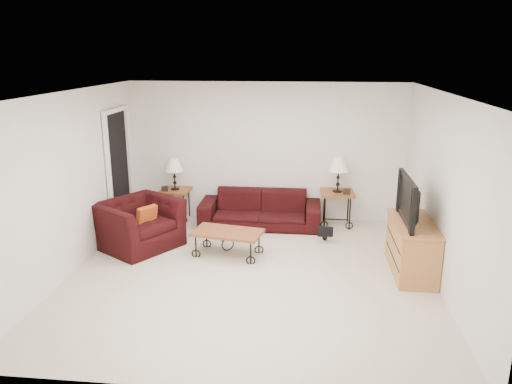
{
  "coord_description": "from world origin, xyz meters",
  "views": [
    {
      "loc": [
        0.75,
        -6.32,
        3.0
      ],
      "look_at": [
        0.0,
        0.7,
        1.0
      ],
      "focal_mm": 34.79,
      "sensor_mm": 36.0,
      "label": 1
    }
  ],
  "objects_px": {
    "side_table_right": "(337,208)",
    "television": "(415,200)",
    "armchair": "(139,224)",
    "side_table_left": "(176,204)",
    "lamp_left": "(174,174)",
    "coffee_table": "(228,243)",
    "sofa": "(260,209)",
    "lamp_right": "(338,175)",
    "backpack": "(325,226)",
    "tv_stand": "(412,247)"
  },
  "relations": [
    {
      "from": "backpack",
      "to": "tv_stand",
      "type": "bearing_deg",
      "value": -68.1
    },
    {
      "from": "sofa",
      "to": "lamp_right",
      "type": "xyz_separation_m",
      "value": [
        1.35,
        0.18,
        0.62
      ]
    },
    {
      "from": "armchair",
      "to": "coffee_table",
      "type": "bearing_deg",
      "value": -63.97
    },
    {
      "from": "armchair",
      "to": "side_table_right",
      "type": "bearing_deg",
      "value": -33.03
    },
    {
      "from": "tv_stand",
      "to": "television",
      "type": "relative_size",
      "value": 1.12
    },
    {
      "from": "side_table_right",
      "to": "lamp_right",
      "type": "distance_m",
      "value": 0.62
    },
    {
      "from": "sofa",
      "to": "coffee_table",
      "type": "distance_m",
      "value": 1.43
    },
    {
      "from": "side_table_right",
      "to": "tv_stand",
      "type": "distance_m",
      "value": 2.11
    },
    {
      "from": "side_table_left",
      "to": "lamp_left",
      "type": "relative_size",
      "value": 1.0
    },
    {
      "from": "side_table_left",
      "to": "tv_stand",
      "type": "distance_m",
      "value": 4.32
    },
    {
      "from": "side_table_left",
      "to": "coffee_table",
      "type": "bearing_deg",
      "value": -51.93
    },
    {
      "from": "side_table_right",
      "to": "television",
      "type": "height_order",
      "value": "television"
    },
    {
      "from": "lamp_left",
      "to": "lamp_right",
      "type": "xyz_separation_m",
      "value": [
        2.94,
        0.0,
        0.07
      ]
    },
    {
      "from": "lamp_right",
      "to": "side_table_left",
      "type": "bearing_deg",
      "value": 180.0
    },
    {
      "from": "side_table_left",
      "to": "armchair",
      "type": "relative_size",
      "value": 0.5
    },
    {
      "from": "sofa",
      "to": "lamp_right",
      "type": "distance_m",
      "value": 1.5
    },
    {
      "from": "armchair",
      "to": "tv_stand",
      "type": "xyz_separation_m",
      "value": [
        4.11,
        -0.52,
        -0.01
      ]
    },
    {
      "from": "sofa",
      "to": "lamp_left",
      "type": "relative_size",
      "value": 3.68
    },
    {
      "from": "coffee_table",
      "to": "backpack",
      "type": "relative_size",
      "value": 2.1
    },
    {
      "from": "coffee_table",
      "to": "sofa",
      "type": "bearing_deg",
      "value": 75.4
    },
    {
      "from": "side_table_left",
      "to": "lamp_right",
      "type": "distance_m",
      "value": 3.01
    },
    {
      "from": "side_table_left",
      "to": "coffee_table",
      "type": "relative_size",
      "value": 0.56
    },
    {
      "from": "armchair",
      "to": "television",
      "type": "relative_size",
      "value": 1.05
    },
    {
      "from": "lamp_right",
      "to": "backpack",
      "type": "height_order",
      "value": "lamp_right"
    },
    {
      "from": "coffee_table",
      "to": "armchair",
      "type": "height_order",
      "value": "armchair"
    },
    {
      "from": "armchair",
      "to": "television",
      "type": "distance_m",
      "value": 4.17
    },
    {
      "from": "lamp_right",
      "to": "backpack",
      "type": "bearing_deg",
      "value": -105.68
    },
    {
      "from": "armchair",
      "to": "tv_stand",
      "type": "distance_m",
      "value": 4.14
    },
    {
      "from": "armchair",
      "to": "television",
      "type": "xyz_separation_m",
      "value": [
        4.08,
        -0.52,
        0.68
      ]
    },
    {
      "from": "sofa",
      "to": "lamp_right",
      "type": "height_order",
      "value": "lamp_right"
    },
    {
      "from": "armchair",
      "to": "backpack",
      "type": "relative_size",
      "value": 2.37
    },
    {
      "from": "sofa",
      "to": "lamp_left",
      "type": "distance_m",
      "value": 1.69
    },
    {
      "from": "lamp_left",
      "to": "sofa",
      "type": "bearing_deg",
      "value": -6.49
    },
    {
      "from": "lamp_left",
      "to": "backpack",
      "type": "xyz_separation_m",
      "value": [
        2.72,
        -0.79,
        -0.62
      ]
    },
    {
      "from": "lamp_right",
      "to": "backpack",
      "type": "relative_size",
      "value": 1.27
    },
    {
      "from": "lamp_left",
      "to": "tv_stand",
      "type": "xyz_separation_m",
      "value": [
        3.88,
        -1.89,
        -0.49
      ]
    },
    {
      "from": "lamp_left",
      "to": "lamp_right",
      "type": "height_order",
      "value": "lamp_right"
    },
    {
      "from": "tv_stand",
      "to": "television",
      "type": "height_order",
      "value": "television"
    },
    {
      "from": "backpack",
      "to": "television",
      "type": "bearing_deg",
      "value": -68.6
    },
    {
      "from": "side_table_left",
      "to": "coffee_table",
      "type": "height_order",
      "value": "side_table_left"
    },
    {
      "from": "tv_stand",
      "to": "sofa",
      "type": "bearing_deg",
      "value": 143.37
    },
    {
      "from": "side_table_right",
      "to": "armchair",
      "type": "relative_size",
      "value": 0.53
    },
    {
      "from": "coffee_table",
      "to": "tv_stand",
      "type": "bearing_deg",
      "value": -7.02
    },
    {
      "from": "side_table_left",
      "to": "lamp_right",
      "type": "bearing_deg",
      "value": 0.0
    },
    {
      "from": "coffee_table",
      "to": "tv_stand",
      "type": "relative_size",
      "value": 0.84
    },
    {
      "from": "sofa",
      "to": "coffee_table",
      "type": "bearing_deg",
      "value": -104.6
    },
    {
      "from": "sofa",
      "to": "side_table_left",
      "type": "xyz_separation_m",
      "value": [
        -1.58,
        0.18,
        -0.02
      ]
    },
    {
      "from": "tv_stand",
      "to": "side_table_left",
      "type": "bearing_deg",
      "value": 154.05
    },
    {
      "from": "lamp_right",
      "to": "coffee_table",
      "type": "relative_size",
      "value": 0.6
    },
    {
      "from": "tv_stand",
      "to": "television",
      "type": "distance_m",
      "value": 0.69
    }
  ]
}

